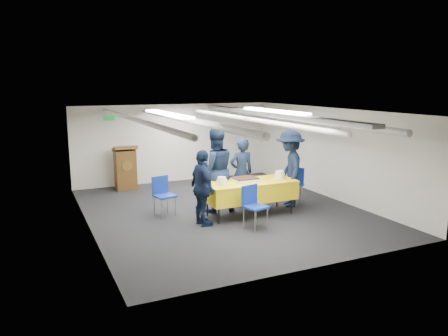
{
  "coord_description": "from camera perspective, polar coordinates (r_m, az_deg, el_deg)",
  "views": [
    {
      "loc": [
        -4.05,
        -8.85,
        2.89
      ],
      "look_at": [
        -0.09,
        -0.2,
        1.05
      ],
      "focal_mm": 35.0,
      "sensor_mm": 36.0,
      "label": 1
    }
  ],
  "objects": [
    {
      "name": "plate_stack_left",
      "position": [
        9.3,
        -0.28,
        -1.73
      ],
      "size": [
        0.22,
        0.22,
        0.17
      ],
      "color": "white",
      "rests_on": "serving_table"
    },
    {
      "name": "chair_right",
      "position": [
        10.83,
        9.17,
        -1.77
      ],
      "size": [
        0.57,
        0.57,
        0.87
      ],
      "color": "gray",
      "rests_on": "ground"
    },
    {
      "name": "serving_table",
      "position": [
        9.72,
        3.42,
        -2.95
      ],
      "size": [
        2.04,
        0.87,
        0.77
      ],
      "color": "black",
      "rests_on": "ground"
    },
    {
      "name": "chair_left",
      "position": [
        9.82,
        -8.03,
        -3.07
      ],
      "size": [
        0.5,
        0.5,
        0.87
      ],
      "color": "gray",
      "rests_on": "ground"
    },
    {
      "name": "sailor_a",
      "position": [
        10.35,
        2.29,
        -0.6
      ],
      "size": [
        0.61,
        0.42,
        1.64
      ],
      "primitive_type": "imported",
      "rotation": [
        0.0,
        0.0,
        3.1
      ],
      "color": "black",
      "rests_on": "ground"
    },
    {
      "name": "chair_near",
      "position": [
        8.89,
        3.79,
        -4.47
      ],
      "size": [
        0.51,
        0.51,
        0.87
      ],
      "color": "gray",
      "rests_on": "ground"
    },
    {
      "name": "sailor_d",
      "position": [
        10.47,
        8.59,
        -0.05
      ],
      "size": [
        1.1,
        1.35,
        1.83
      ],
      "primitive_type": "imported",
      "rotation": [
        0.0,
        0.0,
        -1.99
      ],
      "color": "black",
      "rests_on": "ground"
    },
    {
      "name": "sailor_b",
      "position": [
        9.9,
        -1.2,
        -0.28
      ],
      "size": [
        1.01,
        0.83,
        1.93
      ],
      "primitive_type": "imported",
      "rotation": [
        0.0,
        0.0,
        3.03
      ],
      "color": "black",
      "rests_on": "ground"
    },
    {
      "name": "room_shell",
      "position": [
        10.2,
        -0.51,
        4.88
      ],
      "size": [
        6.0,
        7.0,
        2.3
      ],
      "color": "silver",
      "rests_on": "ground"
    },
    {
      "name": "plate_stack_right",
      "position": [
        9.97,
        7.3,
        -0.92
      ],
      "size": [
        0.23,
        0.23,
        0.18
      ],
      "color": "white",
      "rests_on": "serving_table"
    },
    {
      "name": "podium",
      "position": [
        12.35,
        -12.76,
        0.06
      ],
      "size": [
        0.62,
        0.53,
        1.25
      ],
      "color": "brown",
      "rests_on": "ground"
    },
    {
      "name": "sheet_cake",
      "position": [
        9.64,
        2.77,
        -1.49
      ],
      "size": [
        0.54,
        0.42,
        0.09
      ],
      "color": "white",
      "rests_on": "serving_table"
    },
    {
      "name": "sailor_c",
      "position": [
        8.95,
        -2.82,
        -2.64
      ],
      "size": [
        0.44,
        0.95,
        1.58
      ],
      "primitive_type": "imported",
      "rotation": [
        0.0,
        0.0,
        1.64
      ],
      "color": "black",
      "rests_on": "ground"
    },
    {
      "name": "ground",
      "position": [
        10.15,
        -0.03,
        -5.59
      ],
      "size": [
        7.0,
        7.0,
        0.0
      ],
      "primitive_type": "plane",
      "color": "black",
      "rests_on": "ground"
    }
  ]
}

